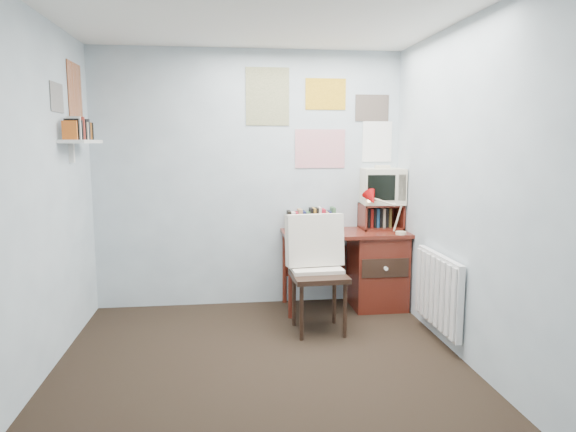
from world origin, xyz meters
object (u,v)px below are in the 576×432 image
(crt_tv, at_px, (382,184))
(desk_chair, at_px, (319,276))
(tv_riser, at_px, (381,216))
(radiator, at_px, (438,291))
(wall_shelf, at_px, (81,142))
(desk, at_px, (371,266))
(desk_lamp, at_px, (401,215))

(crt_tv, bearing_deg, desk_chair, -131.40)
(tv_riser, height_order, crt_tv, crt_tv)
(radiator, xyz_separation_m, wall_shelf, (-2.86, 0.55, 1.20))
(tv_riser, xyz_separation_m, radiator, (0.17, -1.04, -0.47))
(wall_shelf, bearing_deg, radiator, -10.89)
(desk, distance_m, desk_lamp, 0.62)
(desk, height_order, crt_tv, crt_tv)
(desk_chair, bearing_deg, desk_lamp, 21.91)
(desk_chair, bearing_deg, crt_tv, 41.34)
(crt_tv, bearing_deg, desk_lamp, -71.81)
(desk, xyz_separation_m, desk_chair, (-0.64, -0.61, 0.08))
(tv_riser, relative_size, wall_shelf, 0.65)
(desk, xyz_separation_m, desk_lamp, (0.21, -0.22, 0.54))
(desk_chair, height_order, radiator, desk_chair)
(tv_riser, relative_size, crt_tv, 0.99)
(desk_chair, height_order, wall_shelf, wall_shelf)
(tv_riser, distance_m, wall_shelf, 2.83)
(desk_chair, xyz_separation_m, wall_shelf, (-1.93, 0.23, 1.13))
(tv_riser, xyz_separation_m, wall_shelf, (-2.69, -0.49, 0.74))
(desk_chair, height_order, crt_tv, crt_tv)
(crt_tv, xyz_separation_m, radiator, (0.16, -1.06, -0.78))
(desk_chair, distance_m, crt_tv, 1.28)
(tv_riser, height_order, radiator, tv_riser)
(desk_chair, bearing_deg, tv_riser, 40.95)
(desk, bearing_deg, crt_tv, 45.28)
(crt_tv, distance_m, wall_shelf, 2.78)
(desk_lamp, height_order, wall_shelf, wall_shelf)
(crt_tv, bearing_deg, desk, -129.95)
(desk_chair, relative_size, wall_shelf, 1.57)
(radiator, height_order, wall_shelf, wall_shelf)
(desk_lamp, bearing_deg, tv_riser, 115.48)
(tv_riser, bearing_deg, desk_chair, -136.56)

